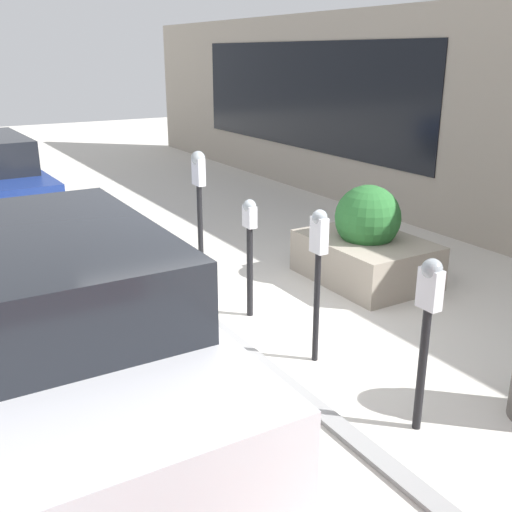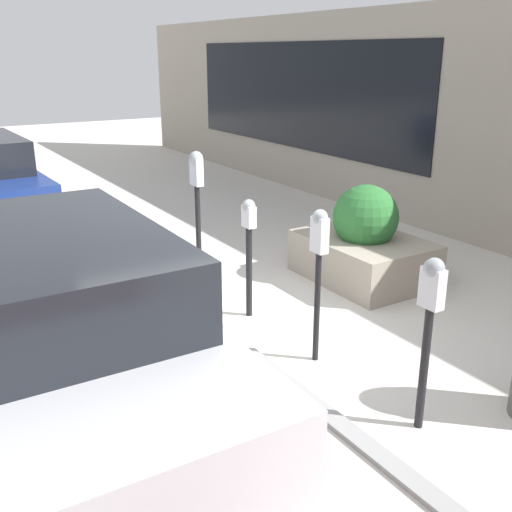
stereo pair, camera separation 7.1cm
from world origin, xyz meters
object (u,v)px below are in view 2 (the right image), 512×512
Objects in this scene: parking_meter_fourth at (197,188)px; parked_car_middle at (41,318)px; planter_box at (364,245)px; parking_meter_second at (319,254)px; parking_meter_nearest at (430,311)px; parking_meter_middle at (249,239)px.

parking_meter_fourth reaches higher than parked_car_middle.
parking_meter_fourth is at bearing 58.78° from planter_box.
planter_box is at bearing -121.22° from parking_meter_fourth.
parked_car_middle reaches higher than parking_meter_second.
parked_car_middle is (1.71, 2.27, -0.18)m from parking_meter_nearest.
parking_meter_middle is 1.80m from planter_box.
parking_meter_fourth is 0.34× the size of parked_car_middle.
parking_meter_nearest is 1.06× the size of parking_meter_middle.
parking_meter_second is 0.89× the size of parking_meter_fourth.
planter_box is (-1.04, -1.71, -0.71)m from parking_meter_fourth.
parked_car_middle is at bearing 106.72° from parking_meter_middle.
parked_car_middle is (-0.67, 2.22, -0.08)m from parking_meter_middle.
parking_meter_nearest is 0.85× the size of planter_box.
parking_meter_nearest is at bearing -178.85° from parking_meter_middle.
parking_meter_nearest is 0.85× the size of parking_meter_fourth.
planter_box is (1.34, -1.73, -0.58)m from parking_meter_second.
parking_meter_second is at bearing -179.30° from parking_meter_middle.
parking_meter_nearest reaches higher than planter_box.
parking_meter_fourth reaches higher than parking_meter_middle.
parking_meter_fourth is 2.97m from parked_car_middle.
parking_meter_middle is (1.15, 0.01, -0.16)m from parking_meter_second.
parking_meter_fourth is (2.37, -0.01, 0.13)m from parking_meter_second.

